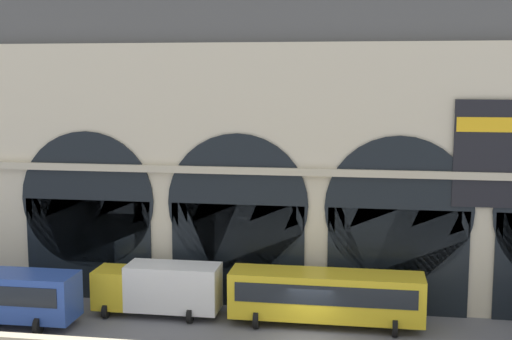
{
  "coord_description": "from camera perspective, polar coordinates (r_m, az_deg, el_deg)",
  "views": [
    {
      "loc": [
        2.96,
        -36.19,
        14.34
      ],
      "look_at": [
        -3.68,
        5.0,
        8.53
      ],
      "focal_mm": 49.02,
      "sensor_mm": 36.0,
      "label": 1
    }
  ],
  "objects": [
    {
      "name": "box_truck_midwest",
      "position": [
        42.47,
        -7.93,
        -9.47
      ],
      "size": [
        7.5,
        2.91,
        3.12
      ],
      "color": "gold",
      "rests_on": "ground"
    },
    {
      "name": "ground_plane",
      "position": [
        39.04,
        4.29,
        -13.65
      ],
      "size": [
        200.0,
        200.0,
        0.0
      ],
      "primitive_type": "plane",
      "color": "slate"
    },
    {
      "name": "bus_center",
      "position": [
        40.58,
        5.74,
        -10.14
      ],
      "size": [
        11.0,
        3.25,
        3.1
      ],
      "color": "gold",
      "rests_on": "ground"
    },
    {
      "name": "station_building",
      "position": [
        44.26,
        5.31,
        1.85
      ],
      "size": [
        50.18,
        5.88,
        19.88
      ],
      "color": "beige",
      "rests_on": "ground"
    }
  ]
}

